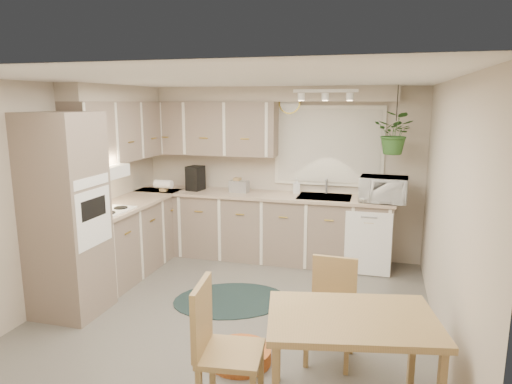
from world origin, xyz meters
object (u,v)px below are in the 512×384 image
Objects in this scene: chair_left at (231,350)px; braided_rug at (231,300)px; dining_table at (350,364)px; chair_back at (330,313)px; pet_bed at (240,355)px; microwave at (383,186)px.

chair_left is 0.76× the size of braided_rug.
chair_left is at bearing -163.61° from dining_table.
braided_rug is (-1.41, 1.54, -0.36)m from dining_table.
chair_left is 1.05m from chair_back.
microwave reaches higher than pet_bed.
chair_left is (-0.81, -0.24, 0.12)m from dining_table.
chair_left is at bearing 57.90° from chair_back.
braided_rug is at bearing -135.41° from microwave.
dining_table is 2.12m from braided_rug.
chair_back is 1.57m from braided_rug.
dining_table reaches higher than pet_bed.
chair_back is 1.50× the size of microwave.
dining_table is 0.66m from chair_back.
dining_table is 3.02m from microwave.
dining_table is 1.20× the size of chair_left.
microwave is at bearing 86.31° from dining_table.
braided_rug is (-0.60, 1.78, -0.48)m from chair_left.
chair_left is 1.11× the size of chair_back.
pet_bed is 0.91× the size of microwave.
braided_rug is at bearing -34.48° from chair_back.
chair_back is 0.68× the size of braided_rug.
chair_left is at bearing -78.33° from pet_bed.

